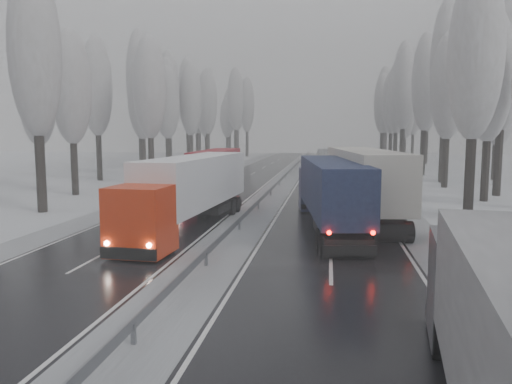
% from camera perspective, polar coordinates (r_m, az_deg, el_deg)
% --- Properties ---
extents(carriageway_right, '(7.50, 200.00, 0.03)m').
position_cam_1_polar(carriageway_right, '(38.56, 8.45, -1.68)').
color(carriageway_right, black).
rests_on(carriageway_right, ground).
extents(carriageway_left, '(7.50, 200.00, 0.03)m').
position_cam_1_polar(carriageway_left, '(39.91, -6.80, -1.36)').
color(carriageway_left, black).
rests_on(carriageway_left, ground).
extents(median_slush, '(3.00, 200.00, 0.04)m').
position_cam_1_polar(median_slush, '(38.89, 0.69, -1.52)').
color(median_slush, '#A4A7AC').
rests_on(median_slush, ground).
extents(shoulder_right, '(2.40, 200.00, 0.04)m').
position_cam_1_polar(shoulder_right, '(38.89, 15.77, -1.78)').
color(shoulder_right, '#A4A7AC').
rests_on(shoulder_right, ground).
extents(shoulder_left, '(2.40, 200.00, 0.04)m').
position_cam_1_polar(shoulder_left, '(41.47, -13.43, -1.19)').
color(shoulder_left, '#A4A7AC').
rests_on(shoulder_left, ground).
extents(median_guardrail, '(0.12, 200.00, 0.76)m').
position_cam_1_polar(median_guardrail, '(38.79, 0.69, -0.68)').
color(median_guardrail, slate).
rests_on(median_guardrail, ground).
extents(tree_18, '(3.60, 3.60, 16.58)m').
position_cam_1_polar(tree_18, '(36.77, 23.82, 14.13)').
color(tree_18, black).
rests_on(tree_18, ground).
extents(tree_20, '(3.60, 3.60, 15.71)m').
position_cam_1_polar(tree_20, '(45.39, 25.21, 11.85)').
color(tree_20, black).
rests_on(tree_20, ground).
extents(tree_21, '(3.60, 3.60, 18.62)m').
position_cam_1_polar(tree_21, '(50.05, 26.47, 13.40)').
color(tree_21, black).
rests_on(tree_21, ground).
extents(tree_22, '(3.60, 3.60, 15.86)m').
position_cam_1_polar(tree_22, '(55.24, 21.15, 11.12)').
color(tree_22, black).
rests_on(tree_22, ground).
extents(tree_23, '(3.60, 3.60, 13.55)m').
position_cam_1_polar(tree_23, '(60.63, 26.11, 9.07)').
color(tree_23, black).
rests_on(tree_23, ground).
extents(tree_24, '(3.60, 3.60, 20.49)m').
position_cam_1_polar(tree_24, '(61.00, 20.94, 13.46)').
color(tree_24, black).
rests_on(tree_24, ground).
extents(tree_25, '(3.60, 3.60, 19.44)m').
position_cam_1_polar(tree_25, '(66.53, 26.10, 12.05)').
color(tree_25, black).
rests_on(tree_25, ground).
extents(tree_26, '(3.60, 3.60, 18.78)m').
position_cam_1_polar(tree_26, '(70.82, 18.80, 11.68)').
color(tree_26, black).
rests_on(tree_26, ground).
extents(tree_27, '(3.60, 3.60, 17.62)m').
position_cam_1_polar(tree_27, '(76.21, 23.60, 10.54)').
color(tree_27, black).
rests_on(tree_27, ground).
extents(tree_28, '(3.60, 3.60, 19.62)m').
position_cam_1_polar(tree_28, '(81.18, 16.55, 11.47)').
color(tree_28, black).
rests_on(tree_28, ground).
extents(tree_29, '(3.60, 3.60, 18.11)m').
position_cam_1_polar(tree_29, '(86.35, 21.07, 10.36)').
color(tree_29, black).
rests_on(tree_29, ground).
extents(tree_30, '(3.60, 3.60, 17.86)m').
position_cam_1_polar(tree_30, '(90.76, 15.78, 10.26)').
color(tree_30, black).
rests_on(tree_30, ground).
extents(tree_31, '(3.60, 3.60, 18.58)m').
position_cam_1_polar(tree_31, '(95.65, 19.05, 10.23)').
color(tree_31, black).
rests_on(tree_31, ground).
extents(tree_32, '(3.60, 3.60, 17.33)m').
position_cam_1_polar(tree_32, '(98.19, 15.24, 9.80)').
color(tree_32, black).
rests_on(tree_32, ground).
extents(tree_33, '(3.60, 3.60, 14.33)m').
position_cam_1_polar(tree_33, '(102.48, 16.70, 8.54)').
color(tree_33, black).
rests_on(tree_33, ground).
extents(tree_34, '(3.60, 3.60, 17.63)m').
position_cam_1_polar(tree_34, '(105.15, 14.28, 9.72)').
color(tree_34, black).
rests_on(tree_34, ground).
extents(tree_35, '(3.60, 3.60, 18.25)m').
position_cam_1_polar(tree_35, '(110.43, 18.90, 9.62)').
color(tree_35, black).
rests_on(tree_35, ground).
extents(tree_36, '(3.60, 3.60, 20.23)m').
position_cam_1_polar(tree_36, '(115.16, 14.45, 10.27)').
color(tree_36, black).
rests_on(tree_36, ground).
extents(tree_37, '(3.60, 3.60, 16.37)m').
position_cam_1_polar(tree_37, '(119.91, 17.57, 8.84)').
color(tree_37, black).
rests_on(tree_37, ground).
extents(tree_38, '(3.60, 3.60, 17.97)m').
position_cam_1_polar(tree_38, '(125.75, 14.69, 9.30)').
color(tree_38, black).
rests_on(tree_38, ground).
extents(tree_39, '(3.60, 3.60, 16.19)m').
position_cam_1_polar(tree_39, '(130.00, 15.73, 8.67)').
color(tree_39, black).
rests_on(tree_39, ground).
extents(tree_58, '(3.60, 3.60, 17.21)m').
position_cam_1_polar(tree_58, '(38.82, -23.97, 14.30)').
color(tree_58, black).
rests_on(tree_58, ground).
extents(tree_60, '(3.60, 3.60, 14.84)m').
position_cam_1_polar(tree_60, '(48.26, -20.38, 11.07)').
color(tree_60, black).
rests_on(tree_60, ground).
extents(tree_61, '(3.60, 3.60, 13.95)m').
position_cam_1_polar(tree_61, '(54.55, -23.72, 9.78)').
color(tree_61, black).
rests_on(tree_61, ground).
extents(tree_62, '(3.60, 3.60, 16.04)m').
position_cam_1_polar(tree_62, '(55.44, -12.07, 11.53)').
color(tree_62, black).
rests_on(tree_62, ground).
extents(tree_63, '(3.60, 3.60, 16.88)m').
position_cam_1_polar(tree_63, '(62.23, -17.75, 11.32)').
color(tree_63, black).
rests_on(tree_63, ground).
extents(tree_64, '(3.60, 3.60, 15.42)m').
position_cam_1_polar(tree_64, '(65.31, -12.90, 10.42)').
color(tree_64, black).
rests_on(tree_64, ground).
extents(tree_65, '(3.60, 3.60, 19.48)m').
position_cam_1_polar(tree_65, '(69.89, -13.15, 12.29)').
color(tree_65, black).
rests_on(tree_65, ground).
extents(tree_66, '(3.60, 3.60, 15.23)m').
position_cam_1_polar(tree_66, '(74.33, -10.11, 9.93)').
color(tree_66, black).
rests_on(tree_66, ground).
extents(tree_67, '(3.60, 3.60, 17.09)m').
position_cam_1_polar(tree_67, '(78.63, -10.17, 10.62)').
color(tree_67, black).
rests_on(tree_67, ground).
extents(tree_68, '(3.60, 3.60, 16.65)m').
position_cam_1_polar(tree_68, '(80.39, -7.50, 10.38)').
color(tree_68, black).
rests_on(tree_68, ground).
extents(tree_69, '(3.60, 3.60, 19.35)m').
position_cam_1_polar(tree_69, '(85.73, -9.95, 11.26)').
color(tree_69, black).
rests_on(tree_69, ground).
extents(tree_70, '(3.60, 3.60, 17.09)m').
position_cam_1_polar(tree_70, '(90.07, -5.58, 10.20)').
color(tree_70, black).
rests_on(tree_70, ground).
extents(tree_71, '(3.60, 3.60, 19.61)m').
position_cam_1_polar(tree_71, '(95.26, -7.84, 10.94)').
color(tree_71, black).
rests_on(tree_71, ground).
extents(tree_72, '(3.60, 3.60, 15.11)m').
position_cam_1_polar(tree_72, '(99.69, -5.74, 9.14)').
color(tree_72, black).
rests_on(tree_72, ground).
extents(tree_73, '(3.60, 3.60, 17.22)m').
position_cam_1_polar(tree_73, '(104.35, -6.77, 9.76)').
color(tree_73, black).
rests_on(tree_73, ground).
extents(tree_74, '(3.60, 3.60, 19.68)m').
position_cam_1_polar(tree_74, '(109.56, -2.38, 10.48)').
color(tree_74, black).
rests_on(tree_74, ground).
extents(tree_75, '(3.60, 3.60, 18.60)m').
position_cam_1_polar(tree_75, '(115.42, -6.53, 9.91)').
color(tree_75, black).
rests_on(tree_75, ground).
extents(tree_76, '(3.60, 3.60, 18.55)m').
position_cam_1_polar(tree_76, '(118.58, -1.04, 9.85)').
color(tree_76, black).
rests_on(tree_76, ground).
extents(tree_77, '(3.60, 3.60, 14.32)m').
position_cam_1_polar(tree_77, '(123.42, -3.33, 8.47)').
color(tree_77, black).
rests_on(tree_77, ground).
extents(tree_78, '(3.60, 3.60, 19.55)m').
position_cam_1_polar(tree_78, '(125.70, -2.15, 9.97)').
color(tree_78, black).
rests_on(tree_78, ground).
extents(tree_79, '(3.60, 3.60, 17.07)m').
position_cam_1_polar(tree_79, '(130.07, -3.04, 9.16)').
color(tree_79, black).
rests_on(tree_79, ground).
extents(truck_blue_box, '(4.44, 16.09, 4.09)m').
position_cam_1_polar(truck_blue_box, '(29.40, 8.35, 0.36)').
color(truck_blue_box, '#1D234A').
rests_on(truck_blue_box, ground).
extents(truck_cream_box, '(4.89, 17.99, 4.57)m').
position_cam_1_polar(truck_cream_box, '(33.17, 11.89, 1.50)').
color(truck_cream_box, '#A8A595').
rests_on(truck_cream_box, ground).
extents(box_truck_distant, '(3.08, 7.31, 2.65)m').
position_cam_1_polar(box_truck_distant, '(97.60, 7.87, 4.22)').
color(box_truck_distant, '#B4B6BB').
rests_on(box_truck_distant, ground).
extents(truck_red_white, '(3.70, 16.68, 4.25)m').
position_cam_1_polar(truck_red_white, '(29.32, -7.51, 0.53)').
color(truck_red_white, red).
rests_on(truck_red_white, ground).
extents(truck_red_red, '(2.93, 15.92, 4.06)m').
position_cam_1_polar(truck_red_red, '(44.58, -4.86, 2.56)').
color(truck_red_red, maroon).
rests_on(truck_red_red, ground).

